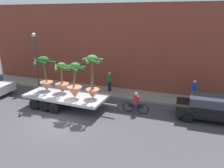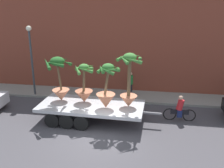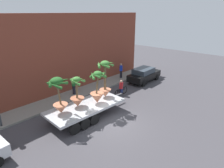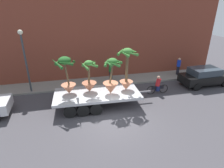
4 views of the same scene
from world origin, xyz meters
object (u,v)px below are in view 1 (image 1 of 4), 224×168
object	(u,v)px
cyclist	(136,104)
street_lamp	(36,53)
potted_palm_middle	(93,79)
potted_palm_front	(75,84)
flatbed_trailer	(64,97)
potted_palm_extra	(45,74)
pedestrian_near_gate	(110,81)
pedestrian_far_left	(194,90)
potted_palm_rear	(62,82)
parked_car	(211,108)

from	to	relation	value
cyclist	street_lamp	xyz separation A→B (m)	(-9.89, 2.41, 2.56)
potted_palm_middle	potted_palm_front	distance (m)	1.28
flatbed_trailer	potted_palm_extra	bearing A→B (deg)	168.75
pedestrian_near_gate	pedestrian_far_left	world-z (taller)	same
potted_palm_rear	cyclist	bearing A→B (deg)	4.72
potted_palm_extra	cyclist	distance (m)	7.10
pedestrian_far_left	street_lamp	xyz separation A→B (m)	(-13.59, -0.74, 2.19)
flatbed_trailer	pedestrian_near_gate	bearing A→B (deg)	61.98
potted_palm_middle	parked_car	size ratio (longest dim) A/B	0.68
cyclist	pedestrian_far_left	distance (m)	4.87
potted_palm_middle	street_lamp	distance (m)	7.75
potted_palm_extra	street_lamp	bearing A→B (deg)	136.46
cyclist	pedestrian_far_left	xyz separation A→B (m)	(3.70, 3.15, 0.37)
potted_palm_middle	street_lamp	xyz separation A→B (m)	(-7.03, 3.14, 0.90)
parked_car	pedestrian_far_left	world-z (taller)	pedestrian_far_left
flatbed_trailer	potted_palm_front	xyz separation A→B (m)	(1.18, -0.31, 1.20)
flatbed_trailer	cyclist	bearing A→B (deg)	8.20
flatbed_trailer	pedestrian_near_gate	world-z (taller)	pedestrian_near_gate
potted_palm_middle	potted_palm_extra	size ratio (longest dim) A/B	1.16
parked_car	potted_palm_rear	bearing A→B (deg)	-173.99
street_lamp	potted_palm_front	bearing A→B (deg)	-30.73
potted_palm_extra	pedestrian_near_gate	bearing A→B (deg)	43.65
potted_palm_front	potted_palm_extra	bearing A→B (deg)	167.28
potted_palm_middle	potted_palm_front	size ratio (longest dim) A/B	1.21
potted_palm_front	street_lamp	world-z (taller)	street_lamp
pedestrian_near_gate	pedestrian_far_left	size ratio (longest dim) A/B	1.00
parked_car	street_lamp	bearing A→B (deg)	173.05
cyclist	pedestrian_near_gate	bearing A→B (deg)	134.08
parked_car	pedestrian_near_gate	xyz separation A→B (m)	(-7.88, 2.59, 0.22)
parked_car	cyclist	bearing A→B (deg)	-172.52
potted_palm_middle	pedestrian_far_left	xyz separation A→B (m)	(6.56, 3.88, -1.29)
street_lamp	potted_palm_middle	bearing A→B (deg)	-24.07
potted_palm_rear	potted_palm_middle	size ratio (longest dim) A/B	0.75
potted_palm_rear	street_lamp	size ratio (longest dim) A/B	0.47
potted_palm_middle	pedestrian_near_gate	distance (m)	4.15
potted_palm_extra	pedestrian_near_gate	world-z (taller)	potted_palm_extra
cyclist	pedestrian_far_left	world-z (taller)	pedestrian_far_left
potted_palm_middle	potted_palm_front	world-z (taller)	potted_palm_middle
potted_palm_middle	pedestrian_far_left	world-z (taller)	potted_palm_middle
pedestrian_near_gate	pedestrian_far_left	distance (m)	6.81
flatbed_trailer	pedestrian_near_gate	xyz separation A→B (m)	(2.11, 3.96, 0.27)
flatbed_trailer	potted_palm_middle	world-z (taller)	potted_palm_middle
pedestrian_far_left	potted_palm_middle	bearing A→B (deg)	-149.42
flatbed_trailer	cyclist	size ratio (longest dim) A/B	3.77
potted_palm_middle	street_lamp	size ratio (longest dim) A/B	0.62
cyclist	pedestrian_near_gate	xyz separation A→B (m)	(-3.11, 3.21, 0.37)
potted_palm_extra	street_lamp	distance (m)	4.23
cyclist	potted_palm_front	bearing A→B (deg)	-165.26
potted_palm_middle	potted_palm_front	bearing A→B (deg)	-163.96
potted_palm_front	pedestrian_near_gate	world-z (taller)	potted_palm_front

